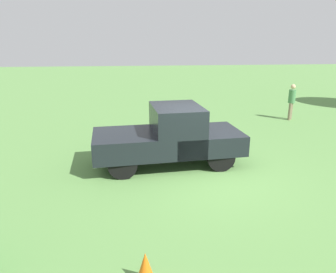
{
  "coord_description": "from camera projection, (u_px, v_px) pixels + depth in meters",
  "views": [
    {
      "loc": [
        1.98,
        8.01,
        3.68
      ],
      "look_at": [
        0.98,
        -0.94,
        0.9
      ],
      "focal_mm": 33.42,
      "sensor_mm": 36.0,
      "label": 1
    }
  ],
  "objects": [
    {
      "name": "traffic_cone",
      "position": [
        145.0,
        268.0,
        4.89
      ],
      "size": [
        0.32,
        0.32,
        0.55
      ],
      "primitive_type": "cone",
      "color": "orange",
      "rests_on": "ground_plane"
    },
    {
      "name": "ground_plane",
      "position": [
        206.0,
        175.0,
        8.9
      ],
      "size": [
        80.0,
        80.0,
        0.0
      ],
      "primitive_type": "plane",
      "color": "#5B8C47"
    },
    {
      "name": "pickup_truck",
      "position": [
        172.0,
        135.0,
        9.43
      ],
      "size": [
        4.58,
        2.2,
        1.83
      ],
      "rotation": [
        0.0,
        0.0,
        0.08
      ],
      "color": "black",
      "rests_on": "ground_plane"
    },
    {
      "name": "person_visitor",
      "position": [
        292.0,
        100.0,
        14.85
      ],
      "size": [
        0.45,
        0.45,
        1.7
      ],
      "rotation": [
        0.0,
        0.0,
        2.42
      ],
      "color": "#7A6B51",
      "rests_on": "ground_plane"
    }
  ]
}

